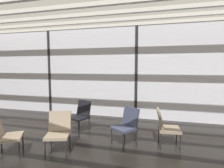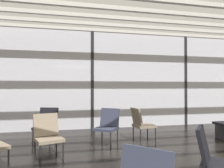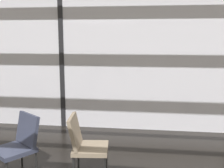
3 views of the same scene
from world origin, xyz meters
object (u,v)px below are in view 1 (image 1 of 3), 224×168
(parked_airplane, at_px, (148,61))
(lounge_chair_3, at_px, (127,123))
(lounge_chair_6, at_px, (4,133))
(lounge_chair_5, at_px, (59,130))
(lounge_chair_7, at_px, (165,125))
(lounge_chair_0, at_px, (81,114))

(parked_airplane, distance_m, lounge_chair_3, 8.41)
(lounge_chair_3, distance_m, lounge_chair_6, 2.64)
(lounge_chair_5, bearing_deg, lounge_chair_6, -171.33)
(lounge_chair_3, distance_m, lounge_chair_7, 0.90)
(lounge_chair_0, height_order, lounge_chair_3, same)
(parked_airplane, bearing_deg, lounge_chair_7, -83.80)
(parked_airplane, bearing_deg, lounge_chair_5, -98.68)
(lounge_chair_0, relative_size, lounge_chair_6, 1.00)
(parked_airplane, distance_m, lounge_chair_5, 9.28)
(lounge_chair_3, bearing_deg, lounge_chair_6, -114.77)
(lounge_chair_3, bearing_deg, lounge_chair_5, -113.38)
(lounge_chair_5, distance_m, lounge_chair_7, 2.43)
(lounge_chair_6, bearing_deg, lounge_chair_0, -58.55)
(parked_airplane, bearing_deg, lounge_chair_6, -103.83)
(lounge_chair_7, bearing_deg, parked_airplane, 0.39)
(lounge_chair_6, relative_size, lounge_chair_7, 1.00)
(lounge_chair_0, distance_m, lounge_chair_3, 1.54)
(lounge_chair_3, xyz_separation_m, lounge_chair_7, (0.90, 0.11, 0.00))
(lounge_chair_5, xyz_separation_m, lounge_chair_7, (2.25, 0.90, 0.00))
(lounge_chair_7, bearing_deg, lounge_chair_0, 74.09)
(lounge_chair_3, height_order, lounge_chair_6, same)
(parked_airplane, xyz_separation_m, lounge_chair_5, (-1.37, -9.00, -1.78))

